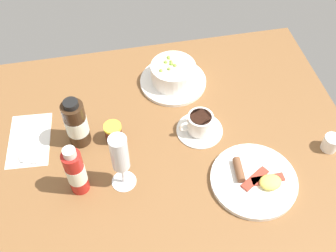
{
  "coord_description": "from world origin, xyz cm",
  "views": [
    {
      "loc": [
        12.9,
        69.29,
        94.18
      ],
      "look_at": [
        -0.67,
        1.05,
        6.93
      ],
      "focal_mm": 42.77,
      "sensor_mm": 36.0,
      "label": 1
    }
  ],
  "objects_px": {
    "creamer_jug": "(331,143)",
    "jam_jar": "(113,133)",
    "porridge_bowl": "(173,75)",
    "cutlery_setting": "(29,141)",
    "coffee_cup": "(200,125)",
    "sauce_bottle_red": "(76,172)",
    "breakfast_plate": "(255,180)",
    "sauce_bottle_brown": "(76,123)",
    "wine_glass": "(120,156)"
  },
  "relations": [
    {
      "from": "creamer_jug",
      "to": "breakfast_plate",
      "type": "xyz_separation_m",
      "value": [
        0.25,
        0.06,
        -0.02
      ]
    },
    {
      "from": "wine_glass",
      "to": "sauce_bottle_red",
      "type": "xyz_separation_m",
      "value": [
        0.12,
        -0.0,
        -0.04
      ]
    },
    {
      "from": "sauce_bottle_red",
      "to": "porridge_bowl",
      "type": "bearing_deg",
      "value": -133.72
    },
    {
      "from": "jam_jar",
      "to": "breakfast_plate",
      "type": "bearing_deg",
      "value": 148.51
    },
    {
      "from": "cutlery_setting",
      "to": "breakfast_plate",
      "type": "bearing_deg",
      "value": 156.72
    },
    {
      "from": "cutlery_setting",
      "to": "creamer_jug",
      "type": "relative_size",
      "value": 3.73
    },
    {
      "from": "cutlery_setting",
      "to": "creamer_jug",
      "type": "bearing_deg",
      "value": 167.12
    },
    {
      "from": "sauce_bottle_red",
      "to": "sauce_bottle_brown",
      "type": "height_order",
      "value": "sauce_bottle_red"
    },
    {
      "from": "cutlery_setting",
      "to": "sauce_bottle_red",
      "type": "height_order",
      "value": "sauce_bottle_red"
    },
    {
      "from": "cutlery_setting",
      "to": "sauce_bottle_red",
      "type": "bearing_deg",
      "value": 127.01
    },
    {
      "from": "cutlery_setting",
      "to": "sauce_bottle_brown",
      "type": "relative_size",
      "value": 1.21
    },
    {
      "from": "sauce_bottle_brown",
      "to": "breakfast_plate",
      "type": "xyz_separation_m",
      "value": [
        -0.45,
        0.23,
        -0.07
      ]
    },
    {
      "from": "porridge_bowl",
      "to": "creamer_jug",
      "type": "height_order",
      "value": "porridge_bowl"
    },
    {
      "from": "cutlery_setting",
      "to": "breakfast_plate",
      "type": "xyz_separation_m",
      "value": [
        -0.6,
        0.26,
        0.01
      ]
    },
    {
      "from": "porridge_bowl",
      "to": "cutlery_setting",
      "type": "xyz_separation_m",
      "value": [
        0.46,
        0.15,
        -0.03
      ]
    },
    {
      "from": "porridge_bowl",
      "to": "coffee_cup",
      "type": "height_order",
      "value": "porridge_bowl"
    },
    {
      "from": "porridge_bowl",
      "to": "jam_jar",
      "type": "height_order",
      "value": "porridge_bowl"
    },
    {
      "from": "jam_jar",
      "to": "sauce_bottle_red",
      "type": "bearing_deg",
      "value": 53.41
    },
    {
      "from": "cutlery_setting",
      "to": "wine_glass",
      "type": "bearing_deg",
      "value": 143.44
    },
    {
      "from": "porridge_bowl",
      "to": "wine_glass",
      "type": "bearing_deg",
      "value": 58.89
    },
    {
      "from": "jam_jar",
      "to": "cutlery_setting",
      "type": "bearing_deg",
      "value": -9.43
    },
    {
      "from": "sauce_bottle_red",
      "to": "breakfast_plate",
      "type": "relative_size",
      "value": 0.74
    },
    {
      "from": "creamer_jug",
      "to": "jam_jar",
      "type": "xyz_separation_m",
      "value": [
        0.6,
        -0.15,
        0.01
      ]
    },
    {
      "from": "coffee_cup",
      "to": "sauce_bottle_brown",
      "type": "height_order",
      "value": "sauce_bottle_brown"
    },
    {
      "from": "creamer_jug",
      "to": "jam_jar",
      "type": "height_order",
      "value": "jam_jar"
    },
    {
      "from": "jam_jar",
      "to": "breakfast_plate",
      "type": "height_order",
      "value": "jam_jar"
    },
    {
      "from": "cutlery_setting",
      "to": "sauce_bottle_brown",
      "type": "xyz_separation_m",
      "value": [
        -0.15,
        0.02,
        0.07
      ]
    },
    {
      "from": "sauce_bottle_red",
      "to": "creamer_jug",
      "type": "bearing_deg",
      "value": 179.24
    },
    {
      "from": "creamer_jug",
      "to": "jam_jar",
      "type": "distance_m",
      "value": 0.62
    },
    {
      "from": "wine_glass",
      "to": "breakfast_plate",
      "type": "relative_size",
      "value": 0.81
    },
    {
      "from": "porridge_bowl",
      "to": "sauce_bottle_red",
      "type": "distance_m",
      "value": 0.47
    },
    {
      "from": "sauce_bottle_red",
      "to": "sauce_bottle_brown",
      "type": "xyz_separation_m",
      "value": [
        -0.01,
        -0.16,
        -0.0
      ]
    },
    {
      "from": "porridge_bowl",
      "to": "creamer_jug",
      "type": "relative_size",
      "value": 4.0
    },
    {
      "from": "creamer_jug",
      "to": "sauce_bottle_brown",
      "type": "bearing_deg",
      "value": -13.6
    },
    {
      "from": "cutlery_setting",
      "to": "sauce_bottle_red",
      "type": "distance_m",
      "value": 0.24
    },
    {
      "from": "sauce_bottle_brown",
      "to": "breakfast_plate",
      "type": "height_order",
      "value": "sauce_bottle_brown"
    },
    {
      "from": "porridge_bowl",
      "to": "coffee_cup",
      "type": "relative_size",
      "value": 1.57
    },
    {
      "from": "porridge_bowl",
      "to": "jam_jar",
      "type": "distance_m",
      "value": 0.29
    },
    {
      "from": "cutlery_setting",
      "to": "wine_glass",
      "type": "relative_size",
      "value": 1.05
    },
    {
      "from": "sauce_bottle_red",
      "to": "breakfast_plate",
      "type": "xyz_separation_m",
      "value": [
        -0.46,
        0.07,
        -0.07
      ]
    },
    {
      "from": "porridge_bowl",
      "to": "breakfast_plate",
      "type": "bearing_deg",
      "value": 108.72
    },
    {
      "from": "porridge_bowl",
      "to": "breakfast_plate",
      "type": "height_order",
      "value": "porridge_bowl"
    },
    {
      "from": "cutlery_setting",
      "to": "sauce_bottle_brown",
      "type": "bearing_deg",
      "value": 170.58
    },
    {
      "from": "coffee_cup",
      "to": "creamer_jug",
      "type": "xyz_separation_m",
      "value": [
        -0.35,
        0.13,
        -0.0
      ]
    },
    {
      "from": "coffee_cup",
      "to": "jam_jar",
      "type": "distance_m",
      "value": 0.25
    },
    {
      "from": "sauce_bottle_red",
      "to": "jam_jar",
      "type": "bearing_deg",
      "value": -126.59
    },
    {
      "from": "breakfast_plate",
      "to": "coffee_cup",
      "type": "bearing_deg",
      "value": -62.56
    },
    {
      "from": "sauce_bottle_red",
      "to": "breakfast_plate",
      "type": "bearing_deg",
      "value": 170.86
    },
    {
      "from": "creamer_jug",
      "to": "sauce_bottle_red",
      "type": "bearing_deg",
      "value": -0.76
    },
    {
      "from": "wine_glass",
      "to": "jam_jar",
      "type": "bearing_deg",
      "value": -86.31
    }
  ]
}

